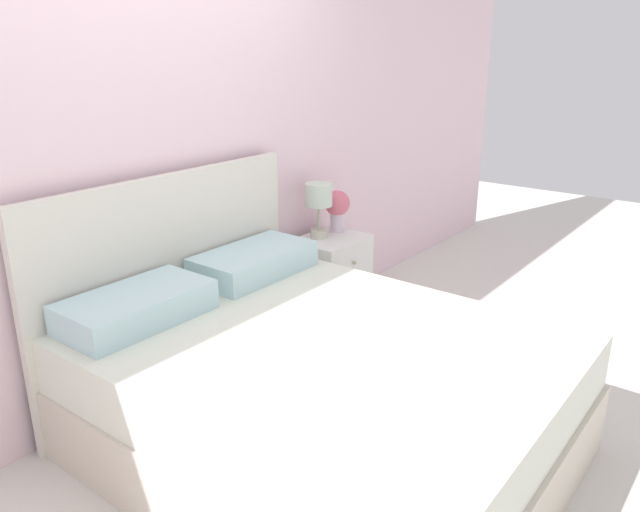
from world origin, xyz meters
TOP-DOWN VIEW (x-y plane):
  - ground_plane at (0.00, 0.00)m, footprint 12.00×12.00m
  - wall_back at (0.00, 0.07)m, footprint 8.00×0.06m
  - bed at (0.00, -0.94)m, footprint 1.64×2.03m
  - nightstand at (1.15, -0.20)m, footprint 0.47×0.38m
  - table_lamp at (1.10, -0.14)m, footprint 0.17×0.17m
  - flower_vase at (1.30, -0.15)m, footprint 0.17×0.17m

SIDE VIEW (x-z plane):
  - ground_plane at x=0.00m, z-range 0.00..0.00m
  - nightstand at x=1.15m, z-range 0.00..0.60m
  - bed at x=0.00m, z-range -0.27..0.90m
  - flower_vase at x=1.30m, z-range 0.63..0.90m
  - table_lamp at x=1.10m, z-range 0.67..1.03m
  - wall_back at x=0.00m, z-range 0.00..2.60m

